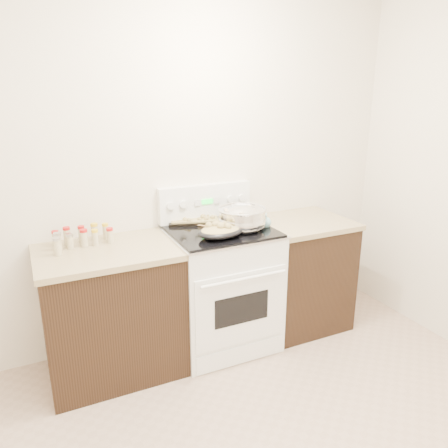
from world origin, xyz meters
TOP-DOWN VIEW (x-y plane):
  - room_shell at (0.00, 0.00)m, footprint 4.10×3.60m
  - counter_left at (-0.48, 1.43)m, footprint 0.93×0.67m
  - counter_right at (1.08, 1.43)m, footprint 0.73×0.67m
  - kitchen_range at (0.35, 1.42)m, footprint 0.78×0.73m
  - mixing_bowl at (0.49, 1.36)m, footprint 0.42×0.42m
  - roasting_pan at (0.28, 1.27)m, footprint 0.39×0.31m
  - baking_sheet at (0.25, 1.70)m, footprint 0.47×0.39m
  - wooden_spoon at (0.24, 1.44)m, footprint 0.18×0.19m
  - blue_ladle at (0.69, 1.35)m, footprint 0.18×0.26m
  - spice_jars at (-0.63, 1.57)m, footprint 0.40×0.24m

SIDE VIEW (x-z plane):
  - counter_left at x=-0.48m, z-range 0.00..0.92m
  - counter_right at x=1.08m, z-range 0.00..0.92m
  - kitchen_range at x=0.35m, z-range -0.12..1.10m
  - wooden_spoon at x=0.24m, z-range 0.93..0.98m
  - baking_sheet at x=0.25m, z-range 0.93..0.99m
  - blue_ladle at x=0.69m, z-range 0.93..1.03m
  - spice_jars at x=-0.63m, z-range 0.92..1.04m
  - roasting_pan at x=0.28m, z-range 0.93..1.05m
  - mixing_bowl at x=0.49m, z-range 0.92..1.13m
  - room_shell at x=0.00m, z-range 0.33..3.08m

